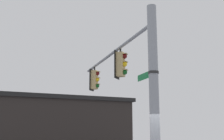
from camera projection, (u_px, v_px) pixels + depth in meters
signal_pole at (154, 96)px, 9.19m from camera, size 0.32×0.32×6.18m
mast_arm at (111, 54)px, 13.61m from camera, size 6.48×5.71×0.14m
traffic_light_nearest_pole at (121, 64)px, 12.29m from camera, size 0.54×0.49×1.31m
traffic_light_mid_inner at (95, 80)px, 16.08m from camera, size 0.54×0.49×1.31m
street_name_sign at (149, 74)px, 9.60m from camera, size 1.09×0.99×0.22m
storefront_building at (45, 127)px, 22.76m from camera, size 14.13×13.78×4.46m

